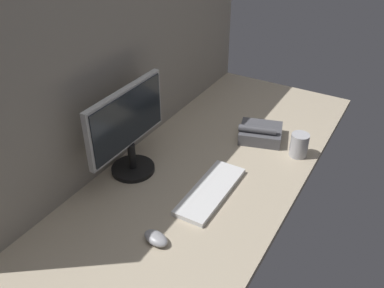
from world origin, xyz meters
The scene contains 7 objects.
ground_plane centered at (0.00, 0.00, -1.50)cm, with size 180.00×80.00×3.00cm, color tan.
cubicle_wall_back centered at (0.00, 37.50, 38.66)cm, with size 180.00×5.00×77.31cm.
monitor centered at (-21.32, 25.12, 20.76)cm, with size 43.77×18.00×37.17cm.
keyboard centered at (-17.93, -10.37, 1.00)cm, with size 37.00×13.00×2.00cm, color silver.
mouse centered at (-49.64, -6.43, 1.70)cm, with size 5.60×9.60×3.40cm, color #99999E.
mug_steel centered at (24.20, -31.44, 5.31)cm, with size 7.81×7.81×10.62cm.
desk_phone centered at (28.29, -11.88, 3.19)cm, with size 21.74×23.08×8.80cm.
Camera 1 is at (-127.96, -66.01, 103.79)cm, focal length 38.46 mm.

